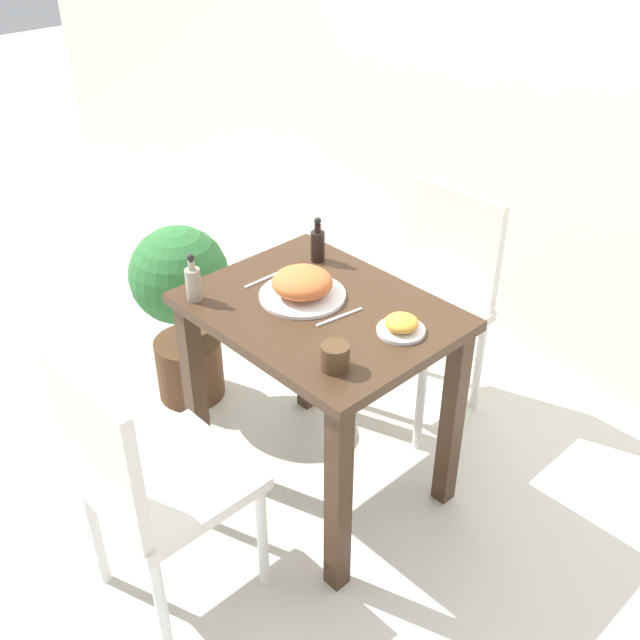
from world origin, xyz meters
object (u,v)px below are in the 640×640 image
at_px(chair_far, 434,293).
at_px(food_plate, 302,285).
at_px(side_plate, 401,325).
at_px(drink_cup, 335,357).
at_px(chair_near, 144,477).
at_px(sauce_bottle, 193,282).
at_px(condiment_bottle, 318,244).
at_px(potted_plant_left, 182,301).

relative_size(chair_far, food_plate, 3.23).
xyz_separation_m(side_plate, drink_cup, (-0.01, -0.27, 0.01)).
xyz_separation_m(chair_near, drink_cup, (0.23, 0.51, 0.28)).
bearing_deg(drink_cup, sauce_bottle, -173.03).
relative_size(side_plate, drink_cup, 1.79).
relative_size(chair_near, sauce_bottle, 5.53).
bearing_deg(chair_near, sauce_bottle, -52.44).
bearing_deg(chair_near, drink_cup, -114.84).
bearing_deg(chair_near, side_plate, -107.34).
bearing_deg(chair_near, condiment_bottle, -74.02).
bearing_deg(food_plate, condiment_bottle, 125.71).
bearing_deg(food_plate, chair_far, 87.77).
relative_size(chair_near, side_plate, 6.17).
bearing_deg(chair_near, food_plate, -80.94).
bearing_deg(drink_cup, chair_near, -114.84).
height_order(side_plate, drink_cup, drink_cup).
distance_m(food_plate, sauce_bottle, 0.34).
height_order(side_plate, condiment_bottle, condiment_bottle).
distance_m(food_plate, potted_plant_left, 0.75).
relative_size(chair_near, food_plate, 3.23).
relative_size(chair_far, sauce_bottle, 5.53).
xyz_separation_m(chair_near, food_plate, (-0.11, 0.70, 0.29)).
height_order(sauce_bottle, potted_plant_left, sauce_bottle).
xyz_separation_m(chair_near, side_plate, (0.24, 0.77, 0.27)).
height_order(chair_far, condiment_bottle, condiment_bottle).
height_order(chair_near, side_plate, chair_near).
bearing_deg(chair_far, drink_cup, -69.41).
bearing_deg(potted_plant_left, chair_far, 45.22).
xyz_separation_m(chair_near, condiment_bottle, (-0.26, 0.90, 0.31)).
height_order(food_plate, side_plate, food_plate).
height_order(chair_near, sauce_bottle, sauce_bottle).
xyz_separation_m(food_plate, drink_cup, (0.35, -0.19, -0.01)).
bearing_deg(sauce_bottle, chair_near, -52.44).
relative_size(food_plate, sauce_bottle, 1.71).
bearing_deg(drink_cup, side_plate, 88.41).
bearing_deg(drink_cup, food_plate, 151.03).
bearing_deg(side_plate, condiment_bottle, 165.63).
bearing_deg(side_plate, potted_plant_left, -173.46).
relative_size(side_plate, potted_plant_left, 0.19).
xyz_separation_m(chair_far, food_plate, (-0.03, -0.66, 0.29)).
xyz_separation_m(food_plate, potted_plant_left, (-0.67, -0.04, -0.34)).
bearing_deg(potted_plant_left, food_plate, 3.48).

